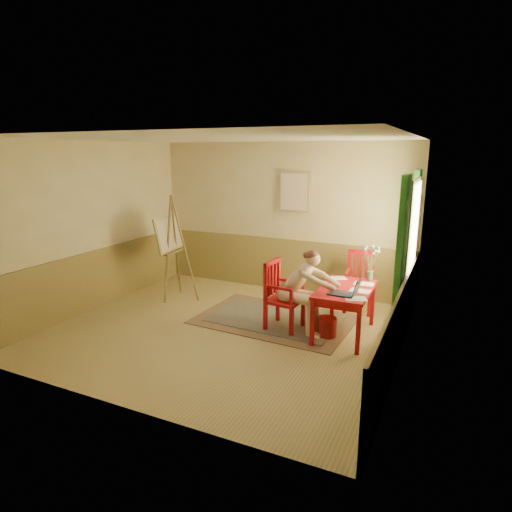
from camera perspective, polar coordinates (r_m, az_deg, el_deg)
The scene contains 14 objects.
room at distance 6.24m, azimuth -4.22°, elevation 2.28°, with size 5.04×4.54×2.84m.
wainscot at distance 7.14m, azimuth -0.99°, elevation -3.67°, with size 5.00×4.50×1.00m.
window at distance 6.59m, azimuth 19.50°, elevation 1.65°, with size 0.12×2.01×2.20m.
wall_portrait at distance 8.06m, azimuth 5.03°, elevation 8.41°, with size 0.60×0.05×0.76m.
rug at distance 7.01m, azimuth 2.47°, elevation -8.30°, with size 2.48×1.72×0.02m.
table at distance 6.36m, azimuth 11.66°, elevation -4.92°, with size 0.74×1.21×0.72m.
chair_left at distance 6.52m, azimuth 3.38°, elevation -5.18°, with size 0.52×0.50×1.05m.
chair_back at distance 7.47m, azimuth 13.44°, elevation -3.26°, with size 0.49×0.51×1.01m.
figure at distance 6.35m, azimuth 5.99°, elevation -4.09°, with size 0.95×0.44×1.27m.
laptop at distance 6.01m, azimuth 11.85°, elevation -4.62°, with size 0.43×0.28×0.25m.
papers at distance 6.38m, azimuth 12.76°, elevation -4.06°, with size 0.81×1.14×0.00m.
vase at distance 6.74m, azimuth 14.91°, elevation -1.07°, with size 0.24×0.26×0.54m.
wastebasket at distance 6.43m, azimuth 9.34°, elevation -9.22°, with size 0.27×0.27×0.29m, color #AD2223.
easel at distance 7.88m, azimuth -11.14°, elevation 2.35°, with size 0.67×0.85×1.89m.
Camera 1 is at (2.99, -5.34, 2.62)m, focal length 30.38 mm.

